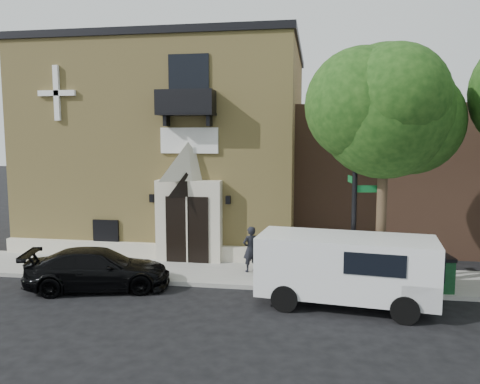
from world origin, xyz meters
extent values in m
plane|color=black|center=(0.00, 0.00, 0.00)|extent=(120.00, 120.00, 0.00)
cube|color=gray|center=(1.00, 1.50, 0.07)|extent=(42.00, 3.00, 0.15)
cube|color=tan|center=(-3.00, 8.00, 4.50)|extent=(12.00, 10.00, 9.00)
cube|color=black|center=(-3.00, 8.00, 9.15)|extent=(12.20, 10.20, 0.30)
cube|color=beige|center=(-3.00, 2.88, 0.45)|extent=(12.00, 0.30, 0.60)
cube|color=beige|center=(-1.00, 2.75, 1.75)|extent=(2.60, 0.55, 3.20)
pyramid|color=beige|center=(-1.00, 2.75, 4.10)|extent=(2.60, 0.55, 1.50)
cube|color=black|center=(-1.00, 2.46, 1.45)|extent=(1.70, 0.06, 2.60)
cube|color=beige|center=(-1.00, 2.42, 1.45)|extent=(0.06, 0.04, 2.60)
cube|color=white|center=(-1.00, 2.94, 4.90)|extent=(2.30, 0.10, 1.00)
cube|color=black|center=(-1.00, 2.55, 5.90)|extent=(2.20, 0.90, 0.10)
cube|color=black|center=(-1.00, 2.12, 6.35)|extent=(2.20, 0.06, 0.90)
cube|color=black|center=(-2.05, 2.55, 6.35)|extent=(0.06, 0.90, 0.90)
cube|color=black|center=(0.05, 2.55, 6.35)|extent=(0.06, 0.90, 0.90)
cube|color=black|center=(-1.00, 2.97, 7.10)|extent=(1.60, 0.08, 2.20)
cube|color=white|center=(-6.50, 2.92, 6.80)|extent=(0.22, 0.14, 2.20)
cube|color=white|center=(-6.50, 2.92, 6.80)|extent=(1.60, 0.14, 0.22)
cube|color=black|center=(-4.60, 2.95, 1.15)|extent=(1.10, 0.10, 1.00)
cube|color=#D94623|center=(-4.60, 2.98, 1.15)|extent=(0.85, 0.06, 0.75)
cube|color=black|center=(-2.55, 2.88, 2.60)|extent=(0.18, 0.18, 0.32)
cube|color=black|center=(0.55, 2.88, 2.60)|extent=(0.18, 0.18, 0.32)
cylinder|color=#38281C|center=(6.00, 0.45, 2.25)|extent=(0.32, 0.32, 4.20)
sphere|color=#13340E|center=(6.00, 0.45, 5.82)|extent=(4.20, 4.20, 4.20)
sphere|color=#13340E|center=(6.80, 0.75, 5.52)|extent=(3.36, 3.36, 3.36)
sphere|color=#13340E|center=(5.30, 0.25, 6.02)|extent=(3.57, 3.57, 3.57)
sphere|color=#13340E|center=(6.20, -0.25, 6.22)|extent=(3.15, 3.15, 3.15)
imported|color=black|center=(-3.16, -0.70, 0.68)|extent=(5.00, 3.02, 1.36)
cube|color=white|center=(4.83, -0.97, 1.23)|extent=(5.35, 2.65, 1.75)
cube|color=white|center=(6.87, -1.21, 0.72)|extent=(1.27, 2.16, 0.72)
cube|color=black|center=(7.28, -1.26, 1.54)|extent=(0.51, 1.77, 0.72)
cube|color=black|center=(5.52, -2.10, 1.59)|extent=(1.64, 0.24, 0.62)
cylinder|color=black|center=(3.08, -1.74, 0.39)|extent=(0.81, 0.35, 0.78)
cylinder|color=black|center=(3.31, 0.20, 0.39)|extent=(0.81, 0.35, 0.78)
cylinder|color=black|center=(6.35, -2.13, 0.39)|extent=(0.81, 0.35, 0.78)
cylinder|color=black|center=(6.58, -0.19, 0.39)|extent=(0.81, 0.35, 0.78)
cylinder|color=black|center=(5.15, 0.48, 3.27)|extent=(0.17, 0.17, 6.24)
cube|color=#0D5927|center=(5.61, 0.55, 3.38)|extent=(0.88, 0.18, 0.23)
cube|color=#0D5927|center=(5.07, 0.94, 3.64)|extent=(0.18, 0.88, 0.23)
cylinder|color=#B3011F|center=(6.88, 0.61, 0.19)|extent=(0.40, 0.40, 0.09)
cylinder|color=#B3011F|center=(6.88, 0.61, 0.54)|extent=(0.29, 0.29, 0.61)
sphere|color=#B3011F|center=(6.88, 0.61, 0.88)|extent=(0.29, 0.29, 0.29)
cylinder|color=#B3011F|center=(6.88, 0.61, 0.59)|extent=(0.50, 0.13, 0.13)
cube|color=black|center=(7.36, 0.48, 0.66)|extent=(1.79, 1.15, 1.03)
cube|color=black|center=(7.36, 0.48, 1.22)|extent=(1.84, 1.20, 0.11)
imported|color=#40742E|center=(-0.46, 2.74, 0.50)|extent=(0.69, 0.61, 0.70)
imported|color=black|center=(1.61, 1.62, 0.99)|extent=(0.73, 0.68, 1.67)
camera|label=1|loc=(3.91, -14.85, 5.02)|focal=35.00mm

